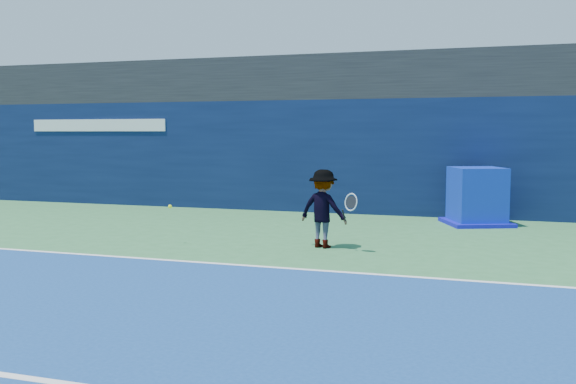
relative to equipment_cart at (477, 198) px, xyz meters
name	(u,v)px	position (x,y,z in m)	size (l,w,h in m)	color
ground	(114,313)	(-3.87, -9.03, -0.61)	(80.00, 80.00, 0.00)	#32703E
baseline	(218,264)	(-3.87, -6.03, -0.60)	(24.00, 0.10, 0.01)	white
stadium_band	(340,81)	(-3.87, 2.47, 2.99)	(36.00, 3.00, 1.20)	black
back_wall_assembly	(331,156)	(-3.87, 1.47, 0.89)	(36.00, 1.03, 3.00)	#0A173A
equipment_cart	(477,198)	(0.00, 0.00, 0.00)	(1.81, 1.81, 1.33)	#0C26AB
tennis_player	(323,209)	(-2.63, -4.02, 0.12)	(1.24, 0.75, 1.45)	white
tennis_ball	(170,207)	(-5.54, -4.52, 0.11)	(0.07, 0.07, 0.07)	#D4E319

